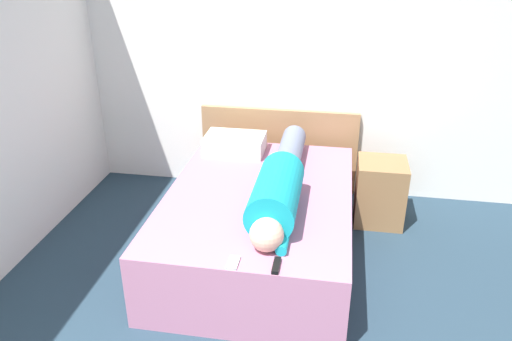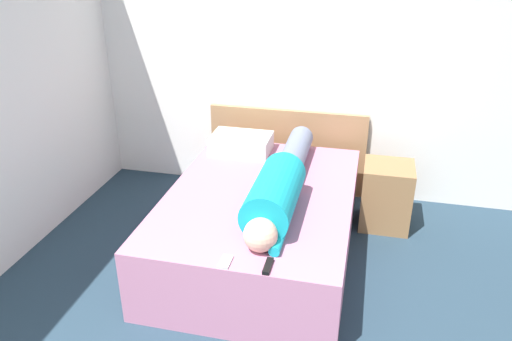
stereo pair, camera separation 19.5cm
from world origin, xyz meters
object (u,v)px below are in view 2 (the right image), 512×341
person_lying (280,184)px  cell_phone (226,262)px  bed (260,223)px  nightstand (386,195)px  pillow_near_headboard (241,143)px  tv_remote (268,266)px

person_lying → cell_phone: (-0.17, -0.81, -0.13)m
bed → cell_phone: size_ratio=15.14×
nightstand → pillow_near_headboard: 1.33m
cell_phone → nightstand: bearing=58.9°
person_lying → cell_phone: bearing=-101.9°
bed → tv_remote: tv_remote is taller
tv_remote → cell_phone: (-0.25, -0.01, -0.01)m
bed → tv_remote: bearing=-74.5°
person_lying → cell_phone: size_ratio=13.65×
tv_remote → pillow_near_headboard: bearing=110.0°
nightstand → pillow_near_headboard: bearing=177.5°
person_lying → cell_phone: person_lying is taller
tv_remote → person_lying: bearing=95.9°
nightstand → tv_remote: bearing=-113.9°
bed → nightstand: bearing=35.0°
nightstand → person_lying: bearing=-135.6°
nightstand → cell_phone: nightstand is taller
nightstand → person_lying: 1.16m
nightstand → pillow_near_headboard: (-1.29, 0.06, 0.33)m
cell_phone → tv_remote: bearing=1.9°
person_lying → tv_remote: 0.82m
nightstand → person_lying: size_ratio=0.31×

